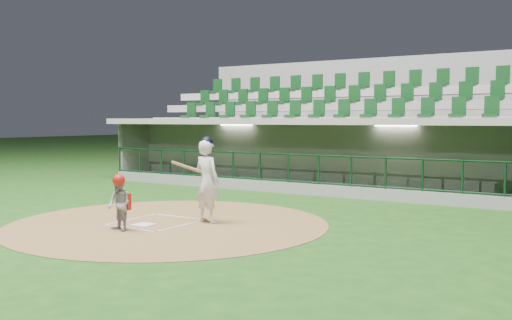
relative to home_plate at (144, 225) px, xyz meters
The scene contains 8 objects.
ground 0.70m from the home_plate, 90.00° to the left, with size 120.00×120.00×0.00m, color #1A4413.
dirt_circle 0.58m from the home_plate, 59.04° to the left, with size 7.20×7.20×0.01m, color brown.
home_plate is the anchor object (origin of this frame).
batter_box_chalk 0.40m from the home_plate, 90.00° to the left, with size 1.55×1.80×0.01m.
dugout_structure 8.58m from the home_plate, 89.50° to the left, with size 16.40×3.70×3.00m.
seating_deck 11.69m from the home_plate, 90.00° to the left, with size 17.00×6.72×5.15m.
batter 1.72m from the home_plate, 46.40° to the left, with size 0.91×0.92×1.96m.
catcher 0.95m from the home_plate, 88.23° to the right, with size 0.63×0.53×1.20m.
Camera 1 is at (8.76, -9.97, 2.34)m, focal length 40.00 mm.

